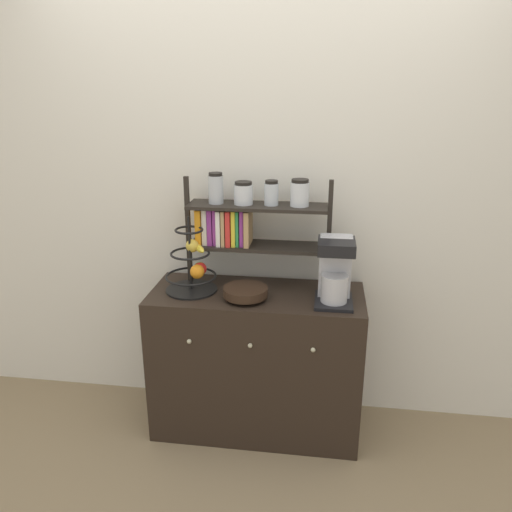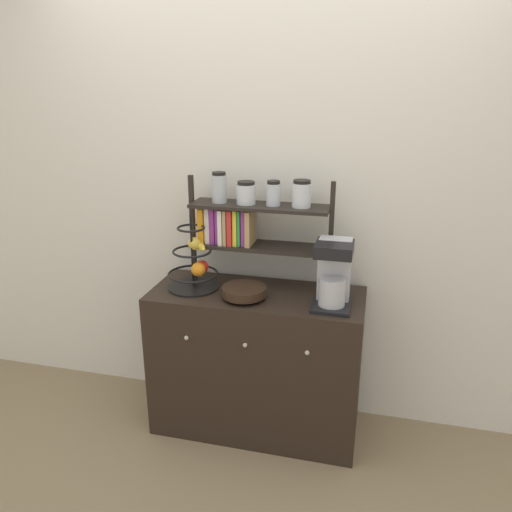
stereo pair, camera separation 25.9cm
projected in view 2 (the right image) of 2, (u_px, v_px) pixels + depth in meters
name	position (u px, v px, depth m)	size (l,w,h in m)	color
ground_plane	(246.00, 450.00, 2.71)	(12.00, 12.00, 0.00)	#847051
wall_back	(269.00, 196.00, 2.76)	(7.00, 0.05, 2.60)	silver
sideboard	(257.00, 361.00, 2.79)	(1.14, 0.49, 0.83)	black
coffee_maker	(334.00, 273.00, 2.47)	(0.19, 0.24, 0.34)	black
fruit_stand	(195.00, 265.00, 2.69)	(0.28, 0.28, 0.41)	black
wooden_bowl	(244.00, 292.00, 2.58)	(0.23, 0.23, 0.06)	black
shelf_hutch	(247.00, 218.00, 2.66)	(0.78, 0.20, 0.62)	black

